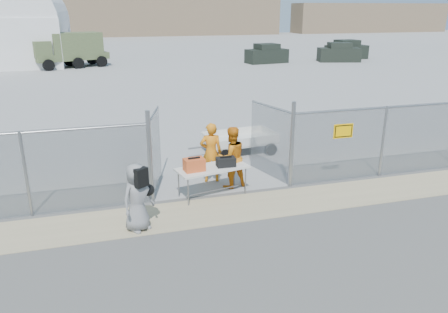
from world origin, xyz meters
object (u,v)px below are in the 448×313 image
object	(u,v)px
security_worker_left	(211,153)
utility_trailer	(240,142)
folding_table	(212,181)
visitor	(137,197)
security_worker_right	(231,157)

from	to	relation	value
security_worker_left	utility_trailer	size ratio (longest dim) A/B	0.56
folding_table	visitor	bearing A→B (deg)	-158.22
security_worker_right	utility_trailer	world-z (taller)	security_worker_right
security_worker_right	visitor	world-z (taller)	security_worker_right
folding_table	visitor	size ratio (longest dim) A/B	1.20
security_worker_right	visitor	distance (m)	3.41
security_worker_right	folding_table	bearing A→B (deg)	23.99
security_worker_left	visitor	distance (m)	3.42
folding_table	visitor	distance (m)	2.62
folding_table	security_worker_left	size ratio (longest dim) A/B	1.08
security_worker_left	visitor	bearing A→B (deg)	54.27
visitor	utility_trailer	bearing A→B (deg)	17.34
folding_table	security_worker_right	xyz separation A→B (m)	(0.68, 0.46, 0.48)
utility_trailer	security_worker_right	bearing A→B (deg)	-119.63
folding_table	security_worker_left	world-z (taller)	security_worker_left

